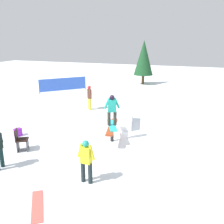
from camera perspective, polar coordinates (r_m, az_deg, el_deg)
ground_plane at (r=10.64m, az=-0.00°, el=-6.65°), size 60.00×60.00×0.00m
rail_feature at (r=10.42m, az=-0.00°, el=-3.75°), size 2.00×0.69×0.69m
snow_kicker_ramp at (r=12.49m, az=1.21°, el=-1.66°), size 2.07×1.84×0.56m
main_rider_on_rail at (r=10.18m, az=-0.00°, el=0.21°), size 1.38×0.86×1.32m
bystander_brown at (r=15.03m, az=-5.19°, el=3.61°), size 0.54×0.44×1.47m
bystander_yellow at (r=7.52m, az=-5.92°, el=-10.69°), size 0.22×0.59×1.37m
loose_snowboard_coral at (r=7.21m, az=-16.73°, el=-19.84°), size 1.27×0.99×0.02m
folding_chair at (r=10.23m, az=-20.11°, el=-6.18°), size 0.60×0.60×0.88m
backpack_on_snow at (r=11.89m, az=-20.70°, el=-4.32°), size 0.36×0.32×0.34m
safety_fence at (r=20.49m, az=-11.13°, el=6.25°), size 2.72×2.71×1.10m
pine_tree_near at (r=23.36m, az=7.26°, el=12.18°), size 1.75×1.75×3.97m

